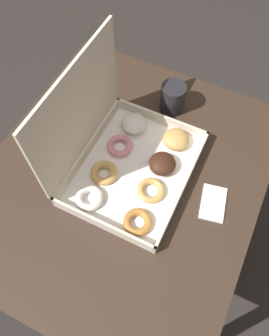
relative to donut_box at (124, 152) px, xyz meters
name	(u,v)px	position (x,y,z in m)	size (l,w,h in m)	color
ground_plane	(128,243)	(-0.04, -0.01, -0.78)	(8.00, 8.00, 0.00)	#2D2826
dining_table	(124,191)	(-0.04, -0.01, -0.18)	(0.93, 0.80, 0.71)	#38281E
donut_box	(124,152)	(0.00, 0.00, 0.00)	(0.41, 0.33, 0.35)	white
coffee_mug	(173,98)	(0.26, -0.04, -0.01)	(0.08, 0.08, 0.10)	#232328
paper_napkin	(213,203)	(-0.01, -0.29, -0.06)	(0.12, 0.09, 0.01)	white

